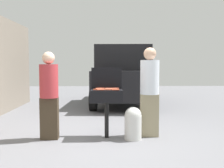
{
  "coord_description": "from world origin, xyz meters",
  "views": [
    {
      "loc": [
        0.06,
        -5.0,
        1.42
      ],
      "look_at": [
        0.18,
        0.52,
        1.0
      ],
      "focal_mm": 42.36,
      "sensor_mm": 36.0,
      "label": 1
    }
  ],
  "objects": [
    {
      "name": "hot_dog_12",
      "position": [
        0.11,
        0.14,
        0.94
      ],
      "size": [
        0.13,
        0.03,
        0.03
      ],
      "primitive_type": "cylinder",
      "rotation": [
        0.0,
        1.57,
        0.03
      ],
      "color": "#B74C33",
      "rests_on": "bbq_grill"
    },
    {
      "name": "hot_dog_10",
      "position": [
        0.09,
        -0.09,
        0.94
      ],
      "size": [
        0.13,
        0.03,
        0.03
      ],
      "primitive_type": "cylinder",
      "rotation": [
        0.0,
        1.57,
        -0.03
      ],
      "color": "#B74C33",
      "rests_on": "bbq_grill"
    },
    {
      "name": "hot_dog_13",
      "position": [
        0.18,
        -0.06,
        0.94
      ],
      "size": [
        0.13,
        0.03,
        0.03
      ],
      "primitive_type": "cylinder",
      "rotation": [
        0.0,
        1.57,
        0.06
      ],
      "color": "#AD4228",
      "rests_on": "bbq_grill"
    },
    {
      "name": "hot_dog_8",
      "position": [
        -0.12,
        -0.07,
        0.94
      ],
      "size": [
        0.13,
        0.03,
        0.03
      ],
      "primitive_type": "cylinder",
      "rotation": [
        0.0,
        1.57,
        -0.04
      ],
      "color": "#AD4228",
      "rests_on": "bbq_grill"
    },
    {
      "name": "person_left",
      "position": [
        -1.01,
        -0.06,
        0.89
      ],
      "size": [
        0.35,
        0.35,
        1.65
      ],
      "rotation": [
        0.0,
        0.0,
        -0.0
      ],
      "color": "#3F3323",
      "rests_on": "ground"
    },
    {
      "name": "person_right",
      "position": [
        0.9,
        0.1,
        0.94
      ],
      "size": [
        0.36,
        0.36,
        1.74
      ],
      "rotation": [
        0.0,
        0.0,
        3.17
      ],
      "color": "gray",
      "rests_on": "ground"
    },
    {
      "name": "bbq_grill",
      "position": [
        0.07,
        0.02,
        0.78
      ],
      "size": [
        0.6,
        0.44,
        0.93
      ],
      "color": "black",
      "rests_on": "ground"
    },
    {
      "name": "hot_dog_3",
      "position": [
        -0.04,
        0.16,
        0.94
      ],
      "size": [
        0.13,
        0.03,
        0.03
      ],
      "primitive_type": "cylinder",
      "rotation": [
        0.0,
        1.57,
        -0.05
      ],
      "color": "#B74C33",
      "rests_on": "bbq_grill"
    },
    {
      "name": "grill_lid_open",
      "position": [
        0.07,
        0.24,
        1.14
      ],
      "size": [
        0.6,
        0.05,
        0.42
      ],
      "primitive_type": "cube",
      "color": "black",
      "rests_on": "bbq_grill"
    },
    {
      "name": "hot_dog_5",
      "position": [
        -0.03,
        -0.03,
        0.94
      ],
      "size": [
        0.13,
        0.03,
        0.03
      ],
      "primitive_type": "cylinder",
      "rotation": [
        0.0,
        1.57,
        -0.01
      ],
      "color": "#B74C33",
      "rests_on": "bbq_grill"
    },
    {
      "name": "parked_minivan",
      "position": [
        0.65,
        4.39,
        1.03
      ],
      "size": [
        2.22,
        4.49,
        2.02
      ],
      "rotation": [
        0.0,
        0.0,
        3.09
      ],
      "color": "black",
      "rests_on": "ground"
    },
    {
      "name": "hot_dog_6",
      "position": [
        0.23,
        -0.09,
        0.94
      ],
      "size": [
        0.13,
        0.04,
        0.03
      ],
      "primitive_type": "cylinder",
      "rotation": [
        0.0,
        1.57,
        -0.07
      ],
      "color": "#B74C33",
      "rests_on": "bbq_grill"
    },
    {
      "name": "hot_dog_2",
      "position": [
        0.24,
        -0.14,
        0.94
      ],
      "size": [
        0.13,
        0.03,
        0.03
      ],
      "primitive_type": "cylinder",
      "rotation": [
        0.0,
        1.57,
        -0.04
      ],
      "color": "#AD4228",
      "rests_on": "bbq_grill"
    },
    {
      "name": "hot_dog_1",
      "position": [
        0.1,
        0.04,
        0.94
      ],
      "size": [
        0.13,
        0.03,
        0.03
      ],
      "primitive_type": "cylinder",
      "rotation": [
        0.0,
        1.57,
        -0.06
      ],
      "color": "#C6593D",
      "rests_on": "bbq_grill"
    },
    {
      "name": "hot_dog_0",
      "position": [
        0.22,
        0.11,
        0.94
      ],
      "size": [
        0.13,
        0.03,
        0.03
      ],
      "primitive_type": "cylinder",
      "rotation": [
        0.0,
        1.57,
        -0.01
      ],
      "color": "#C6593D",
      "rests_on": "bbq_grill"
    },
    {
      "name": "hot_dog_11",
      "position": [
        -0.08,
        0.03,
        0.94
      ],
      "size": [
        0.13,
        0.04,
        0.03
      ],
      "primitive_type": "cylinder",
      "rotation": [
        0.0,
        1.57,
        0.07
      ],
      "color": "#B74C33",
      "rests_on": "bbq_grill"
    },
    {
      "name": "hot_dog_4",
      "position": [
        -0.04,
        -0.13,
        0.94
      ],
      "size": [
        0.13,
        0.03,
        0.03
      ],
      "primitive_type": "cylinder",
      "rotation": [
        0.0,
        1.57,
        -0.01
      ],
      "color": "#B74C33",
      "rests_on": "bbq_grill"
    },
    {
      "name": "propane_tank",
      "position": [
        0.56,
        -0.13,
        0.32
      ],
      "size": [
        0.32,
        0.32,
        0.62
      ],
      "color": "silver",
      "rests_on": "ground"
    },
    {
      "name": "hot_dog_9",
      "position": [
        0.24,
        0.15,
        0.94
      ],
      "size": [
        0.13,
        0.03,
        0.03
      ],
      "primitive_type": "cylinder",
      "rotation": [
        0.0,
        1.57,
        0.04
      ],
      "color": "#B74C33",
      "rests_on": "bbq_grill"
    },
    {
      "name": "hot_dog_7",
      "position": [
        -0.07,
        0.12,
        0.94
      ],
      "size": [
        0.13,
        0.04,
        0.03
      ],
      "primitive_type": "cylinder",
      "rotation": [
        0.0,
        1.57,
        -0.12
      ],
      "color": "#AD4228",
      "rests_on": "bbq_grill"
    },
    {
      "name": "ground_plane",
      "position": [
        0.0,
        0.0,
        0.0
      ],
      "size": [
        24.0,
        24.0,
        0.0
      ],
      "primitive_type": "plane",
      "color": "slate"
    }
  ]
}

